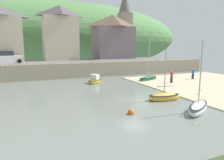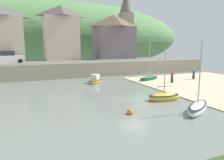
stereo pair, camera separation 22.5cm
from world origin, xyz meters
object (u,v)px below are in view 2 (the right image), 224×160
(waterfront_building_left, at_px, (2,33))
(motorboat_with_cabin, at_px, (149,79))
(rowboat_small_beached, at_px, (95,81))
(sailboat_tall_mast, at_px, (164,97))
(parked_car_by_wall, at_px, (9,58))
(waterfront_building_right, at_px, (114,36))
(person_on_slipway, at_px, (194,73))
(mooring_buoy, at_px, (130,112))
(waterfront_building_centre, at_px, (61,32))
(person_near_water, at_px, (172,76))
(church_with_spire, at_px, (126,23))
(sailboat_white_hull, at_px, (198,108))

(waterfront_building_left, bearing_deg, motorboat_with_cabin, -37.69)
(rowboat_small_beached, distance_m, motorboat_with_cabin, 8.12)
(sailboat_tall_mast, xyz_separation_m, parked_car_by_wall, (-14.60, 21.56, 2.90))
(waterfront_building_right, distance_m, person_on_slipway, 19.65)
(person_on_slipway, relative_size, mooring_buoy, 3.16)
(rowboat_small_beached, relative_size, parked_car_by_wall, 0.71)
(waterfront_building_centre, relative_size, person_on_slipway, 6.39)
(person_near_water, distance_m, mooring_buoy, 14.94)
(church_with_spire, height_order, sailboat_tall_mast, church_with_spire)
(church_with_spire, relative_size, parked_car_by_wall, 3.65)
(waterfront_building_right, relative_size, person_on_slipway, 5.66)
(parked_car_by_wall, xyz_separation_m, mooring_buoy, (9.61, -24.09, -3.05))
(church_with_spire, bearing_deg, sailboat_white_hull, -106.69)
(waterfront_building_right, xyz_separation_m, person_on_slipway, (5.73, -17.78, -6.09))
(parked_car_by_wall, height_order, person_on_slipway, parked_car_by_wall)
(person_near_water, bearing_deg, mooring_buoy, -140.12)
(waterfront_building_centre, distance_m, mooring_buoy, 29.56)
(church_with_spire, bearing_deg, sailboat_tall_mast, -109.31)
(waterfront_building_right, height_order, person_on_slipway, waterfront_building_right)
(waterfront_building_right, bearing_deg, person_near_water, -87.85)
(waterfront_building_right, bearing_deg, sailboat_tall_mast, -102.40)
(motorboat_with_cabin, relative_size, person_near_water, 3.76)
(waterfront_building_left, bearing_deg, mooring_buoy, -69.53)
(church_with_spire, bearing_deg, waterfront_building_right, -140.20)
(waterfront_building_left, relative_size, sailboat_white_hull, 1.66)
(waterfront_building_right, relative_size, person_near_water, 5.66)
(waterfront_building_left, xyz_separation_m, sailboat_white_hull, (15.97, -30.12, -7.02))
(sailboat_white_hull, bearing_deg, person_on_slipway, 13.60)
(waterfront_building_right, bearing_deg, motorboat_with_cabin, -93.54)
(waterfront_building_centre, relative_size, parked_car_by_wall, 2.42)
(motorboat_with_cabin, bearing_deg, person_near_water, -82.49)
(waterfront_building_right, xyz_separation_m, motorboat_with_cabin, (-0.98, -15.78, -6.76))
(sailboat_tall_mast, bearing_deg, motorboat_with_cabin, 70.15)
(sailboat_tall_mast, relative_size, sailboat_white_hull, 0.89)
(mooring_buoy, bearing_deg, waterfront_building_left, 110.47)
(sailboat_tall_mast, xyz_separation_m, sailboat_white_hull, (0.30, -4.06, 0.01))
(motorboat_with_cabin, relative_size, person_on_slipway, 3.76)
(waterfront_building_right, distance_m, parked_car_by_wall, 21.18)
(rowboat_small_beached, relative_size, person_on_slipway, 1.87)
(motorboat_with_cabin, xyz_separation_m, parked_car_by_wall, (-19.36, 11.28, 2.89))
(rowboat_small_beached, bearing_deg, church_with_spire, 10.69)
(waterfront_building_right, distance_m, rowboat_small_beached, 18.37)
(waterfront_building_left, distance_m, mooring_buoy, 31.35)
(rowboat_small_beached, bearing_deg, person_near_water, -67.51)
(waterfront_building_left, distance_m, motorboat_with_cabin, 26.75)
(waterfront_building_left, height_order, sailboat_white_hull, waterfront_building_left)
(waterfront_building_centre, bearing_deg, sailboat_tall_mast, -78.38)
(person_on_slipway, bearing_deg, mooring_buoy, -146.72)
(church_with_spire, xyz_separation_m, person_near_water, (-4.09, -23.03, -9.44))
(waterfront_building_right, relative_size, parked_car_by_wall, 2.15)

